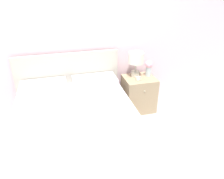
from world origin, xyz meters
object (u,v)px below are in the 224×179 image
Objects in this scene: nightstand at (139,94)px; alarm_clock at (138,79)px; bed at (78,133)px; flower_vase at (149,67)px; table_lamp at (136,60)px.

alarm_clock reaches higher than nightstand.
bed is 1.54m from flower_vase.
flower_vase is 0.28m from alarm_clock.
nightstand is 0.47m from flower_vase.
flower_vase is 3.03× the size of alarm_clock.
bed reaches higher than alarm_clock.
table_lamp is at bearing 85.01° from alarm_clock.
alarm_clock is (1.02, 0.66, 0.32)m from bed.
flower_vase is at bearing -8.77° from table_lamp.
table_lamp is at bearing 38.10° from bed.
bed is 1.26m from alarm_clock.
nightstand is at bearing 52.78° from alarm_clock.
nightstand is 6.60× the size of alarm_clock.
nightstand is 1.42× the size of table_lamp.
bed reaches higher than table_lamp.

